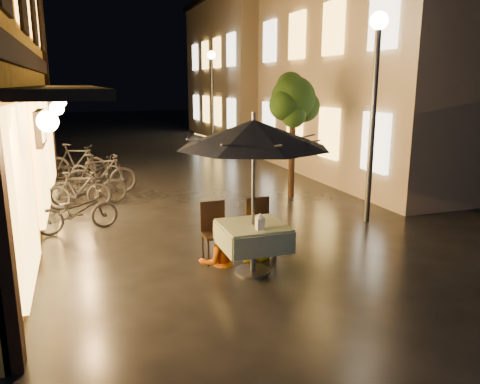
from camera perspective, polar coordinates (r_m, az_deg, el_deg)
name	(u,v)px	position (r m, az deg, el deg)	size (l,w,h in m)	color
ground	(274,274)	(7.31, 4.15, -9.98)	(90.00, 90.00, 0.00)	black
east_building_near	(413,66)	(16.26, 20.31, 14.26)	(7.30, 9.30, 6.80)	#B3A18E
east_building_far	(271,68)	(26.24, 3.85, 14.82)	(7.30, 10.30, 7.30)	#B3A18E
street_tree	(294,102)	(11.85, 6.54, 10.89)	(1.43, 1.20, 3.15)	black
streetlamp_near	(375,81)	(9.96, 16.16, 12.92)	(0.36, 0.36, 4.23)	#59595E
streetlamp_far	(212,82)	(20.96, -3.46, 13.24)	(0.36, 0.36, 4.23)	#59595E
cafe_table	(253,236)	(7.17, 1.58, -5.42)	(0.99, 0.99, 0.78)	#59595E
patio_umbrella	(254,134)	(6.83, 1.66, 7.09)	(2.29, 2.29, 2.46)	#59595E
cafe_chair_left	(214,228)	(7.73, -3.15, -4.43)	(0.42, 0.42, 0.97)	black
cafe_chair_right	(260,224)	(7.97, 2.40, -3.86)	(0.42, 0.42, 0.97)	black
table_lantern	(260,221)	(6.81, 2.44, -3.50)	(0.16, 0.16, 0.25)	white
person_orange	(218,223)	(7.50, -2.70, -3.83)	(0.66, 0.51, 1.36)	#CB5700
person_yellow	(260,218)	(7.76, 2.45, -3.15)	(0.90, 0.52, 1.39)	#F1DD00
bicycle_0	(77,211)	(9.72, -19.25, -2.21)	(0.55, 1.59, 0.84)	black
bicycle_1	(78,190)	(11.50, -19.10, 0.22)	(0.42, 1.47, 0.88)	black
bicycle_2	(88,186)	(11.79, -17.99, 0.74)	(0.62, 1.78, 0.94)	black
bicycle_3	(101,174)	(12.79, -16.57, 2.11)	(0.51, 1.81, 1.08)	#222228
bicycle_4	(97,169)	(14.42, -17.08, 2.71)	(0.54, 1.54, 0.81)	#222228
bicycle_5	(77,162)	(14.92, -19.24, 3.47)	(0.52, 1.84, 1.11)	black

